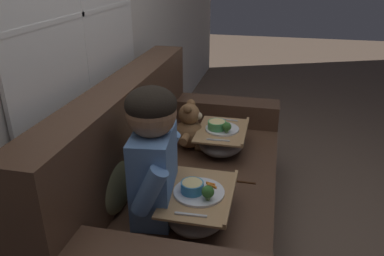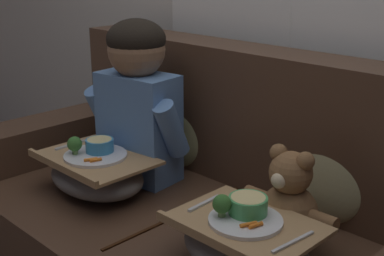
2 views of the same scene
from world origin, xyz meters
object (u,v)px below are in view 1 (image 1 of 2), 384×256
couch (177,187)px  lap_tray_teddy (222,139)px  teddy_bear (190,128)px  throw_pillow_behind_teddy (157,120)px  lap_tray_child (199,205)px  child_figure (153,148)px  throw_pillow_behind_child (112,177)px

couch → lap_tray_teddy: (0.37, -0.21, 0.17)m
teddy_bear → throw_pillow_behind_teddy: bearing=90.0°
teddy_bear → lap_tray_teddy: bearing=-90.4°
throw_pillow_behind_teddy → lap_tray_child: (-0.75, -0.45, -0.09)m
lap_tray_child → teddy_bear: bearing=16.1°
throw_pillow_behind_teddy → lap_tray_teddy: (-0.00, -0.45, -0.09)m
child_figure → lap_tray_child: child_figure is taller
throw_pillow_behind_child → lap_tray_teddy: (0.75, -0.45, -0.09)m
throw_pillow_behind_teddy → teddy_bear: bearing=-90.0°
child_figure → lap_tray_teddy: 0.83m
throw_pillow_behind_child → lap_tray_child: (-0.00, -0.45, -0.09)m
throw_pillow_behind_teddy → child_figure: 0.81m
throw_pillow_behind_child → teddy_bear: bearing=-17.0°
teddy_bear → throw_pillow_behind_child: bearing=163.0°
throw_pillow_behind_child → child_figure: size_ratio=0.58×
throw_pillow_behind_child → lap_tray_child: 0.46m
couch → teddy_bear: (0.38, 0.00, 0.23)m
couch → teddy_bear: 0.44m
throw_pillow_behind_teddy → throw_pillow_behind_child: bearing=180.0°
throw_pillow_behind_child → child_figure: 0.29m
couch → lap_tray_child: bearing=-150.3°
throw_pillow_behind_child → teddy_bear: 0.79m
throw_pillow_behind_child → couch: bearing=-31.6°
child_figure → lap_tray_teddy: child_figure is taller
throw_pillow_behind_child → throw_pillow_behind_teddy: size_ratio=1.02×
couch → teddy_bear: size_ratio=5.59×
throw_pillow_behind_child → lap_tray_teddy: size_ratio=0.89×
lap_tray_teddy → child_figure: bearing=163.7°
teddy_bear → lap_tray_teddy: (-0.00, -0.22, -0.05)m
throw_pillow_behind_child → throw_pillow_behind_teddy: bearing=0.0°
throw_pillow_behind_child → child_figure: child_figure is taller
couch → throw_pillow_behind_teddy: size_ratio=5.15×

